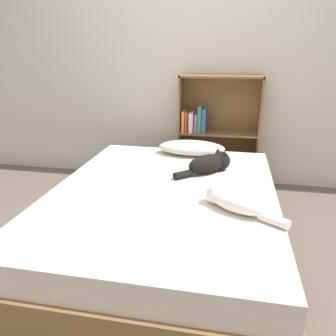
{
  "coord_description": "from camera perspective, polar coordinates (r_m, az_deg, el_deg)",
  "views": [
    {
      "loc": [
        0.43,
        -2.04,
        1.36
      ],
      "look_at": [
        0.0,
        0.15,
        0.55
      ],
      "focal_mm": 35.0,
      "sensor_mm": 36.0,
      "label": 1
    }
  ],
  "objects": [
    {
      "name": "ground_plane",
      "position": [
        2.49,
        -0.69,
        -13.24
      ],
      "size": [
        8.0,
        8.0,
        0.0
      ],
      "primitive_type": "plane",
      "color": "brown"
    },
    {
      "name": "wall_back",
      "position": [
        3.48,
        4.2,
        18.08
      ],
      "size": [
        8.0,
        0.06,
        2.5
      ],
      "color": "silver",
      "rests_on": "ground_plane"
    },
    {
      "name": "bed",
      "position": [
        2.37,
        -0.71,
        -8.74
      ],
      "size": [
        1.56,
        2.02,
        0.45
      ],
      "color": "brown",
      "rests_on": "ground_plane"
    },
    {
      "name": "pillow",
      "position": [
        3.01,
        4.12,
        3.55
      ],
      "size": [
        0.61,
        0.3,
        0.12
      ],
      "color": "beige",
      "rests_on": "bed"
    },
    {
      "name": "cat_light",
      "position": [
        2.0,
        11.44,
        -5.69
      ],
      "size": [
        0.49,
        0.36,
        0.14
      ],
      "rotation": [
        0.0,
        0.0,
        2.59
      ],
      "color": "white",
      "rests_on": "bed"
    },
    {
      "name": "cat_dark",
      "position": [
        2.58,
        7.36,
        0.83
      ],
      "size": [
        0.42,
        0.39,
        0.17
      ],
      "rotation": [
        0.0,
        0.0,
        0.74
      ],
      "color": "black",
      "rests_on": "bed"
    },
    {
      "name": "bookshelf",
      "position": [
        3.41,
        8.24,
        6.54
      ],
      "size": [
        0.8,
        0.26,
        1.13
      ],
      "color": "brown",
      "rests_on": "ground_plane"
    }
  ]
}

